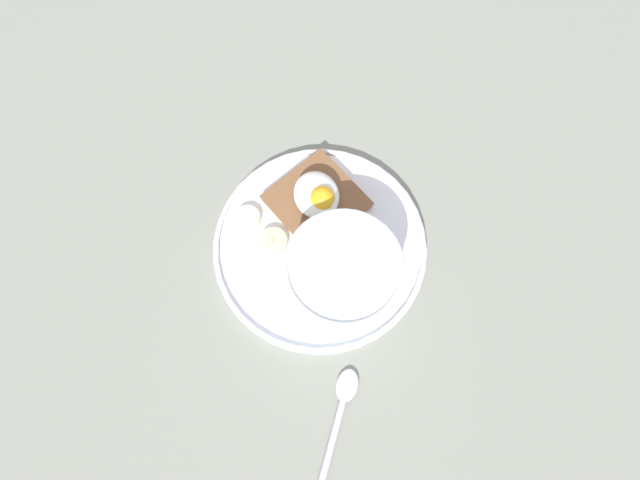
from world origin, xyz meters
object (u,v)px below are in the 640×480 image
banana_slice_front (273,241)px  spoon (341,410)px  poached_egg (318,196)px  banana_slice_left (248,218)px  toast_slice (317,201)px  oatmeal_bowl (342,274)px

banana_slice_front → spoon: 20.18cm
poached_egg → banana_slice_left: poached_egg is taller
toast_slice → banana_slice_left: size_ratio=3.25×
banana_slice_left → banana_slice_front: bearing=26.8°
toast_slice → poached_egg: poached_egg is taller
poached_egg → banana_slice_left: 8.87cm
banana_slice_front → banana_slice_left: size_ratio=1.10×
poached_egg → banana_slice_front: bearing=-67.5°
poached_egg → banana_slice_left: bearing=-97.6°
poached_egg → banana_slice_front: (2.70, -6.51, -2.37)cm
toast_slice → banana_slice_left: bearing=-96.3°
oatmeal_bowl → spoon: size_ratio=1.19×
banana_slice_front → spoon: (20.13, 0.80, -1.18)cm
poached_egg → toast_slice: bearing=-160.3°
banana_slice_front → banana_slice_left: (-3.83, -1.93, -0.09)cm
toast_slice → poached_egg: size_ratio=2.09×
oatmeal_bowl → toast_slice: bearing=176.4°
banana_slice_front → oatmeal_bowl: bearing=39.6°
poached_egg → banana_slice_front: poached_egg is taller
banana_slice_front → spoon: size_ratio=0.40×
banana_slice_left → spoon: size_ratio=0.36×
oatmeal_bowl → toast_slice: size_ratio=1.01×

